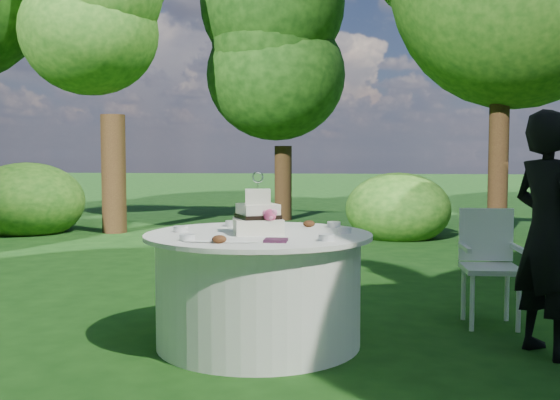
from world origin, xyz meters
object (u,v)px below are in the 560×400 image
(guest, at_px, (549,234))
(napkins, at_px, (276,240))
(chair, at_px, (489,257))
(table, at_px, (258,288))
(cake, at_px, (258,217))

(guest, bearing_deg, napkins, 75.25)
(chair, bearing_deg, guest, -73.85)
(table, xyz_separation_m, chair, (1.69, 0.75, 0.13))
(napkins, height_order, table, napkins)
(guest, relative_size, table, 1.02)
(napkins, height_order, cake, cake)
(cake, bearing_deg, chair, 24.24)
(table, bearing_deg, napkins, -67.68)
(guest, relative_size, chair, 1.80)
(guest, bearing_deg, table, 61.62)
(table, bearing_deg, cake, -85.26)
(guest, distance_m, table, 1.95)
(napkins, relative_size, guest, 0.09)
(table, relative_size, chair, 1.76)
(napkins, bearing_deg, guest, 12.94)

